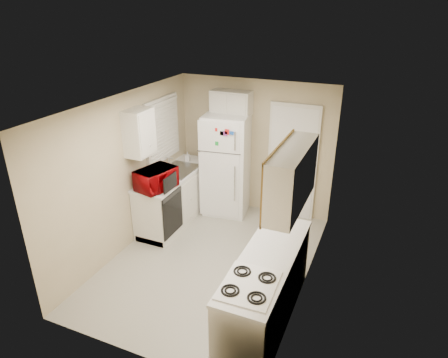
% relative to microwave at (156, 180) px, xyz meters
% --- Properties ---
extents(floor, '(3.80, 3.80, 0.00)m').
position_rel_microwave_xyz_m(floor, '(1.04, -0.26, -1.05)').
color(floor, '#B9B5A8').
rests_on(floor, ground).
extents(ceiling, '(3.80, 3.80, 0.00)m').
position_rel_microwave_xyz_m(ceiling, '(1.04, -0.26, 1.35)').
color(ceiling, white).
rests_on(ceiling, floor).
extents(wall_left, '(3.80, 3.80, 0.00)m').
position_rel_microwave_xyz_m(wall_left, '(-0.36, -0.26, 0.15)').
color(wall_left, '#BFB08C').
rests_on(wall_left, floor).
extents(wall_right, '(3.80, 3.80, 0.00)m').
position_rel_microwave_xyz_m(wall_right, '(2.44, -0.26, 0.15)').
color(wall_right, '#BFB08C').
rests_on(wall_right, floor).
extents(wall_back, '(2.80, 2.80, 0.00)m').
position_rel_microwave_xyz_m(wall_back, '(1.04, 1.64, 0.15)').
color(wall_back, '#BFB08C').
rests_on(wall_back, floor).
extents(wall_front, '(2.80, 2.80, 0.00)m').
position_rel_microwave_xyz_m(wall_front, '(1.04, -2.16, 0.15)').
color(wall_front, '#BFB08C').
rests_on(wall_front, floor).
extents(left_counter, '(0.60, 1.80, 0.90)m').
position_rel_microwave_xyz_m(left_counter, '(-0.06, 0.64, -0.60)').
color(left_counter, silver).
rests_on(left_counter, floor).
extents(dishwasher, '(0.03, 0.58, 0.72)m').
position_rel_microwave_xyz_m(dishwasher, '(0.23, 0.04, -0.56)').
color(dishwasher, black).
rests_on(dishwasher, floor).
extents(sink, '(0.54, 0.74, 0.16)m').
position_rel_microwave_xyz_m(sink, '(-0.06, 0.79, -0.19)').
color(sink, gray).
rests_on(sink, left_counter).
extents(microwave, '(0.66, 0.47, 0.40)m').
position_rel_microwave_xyz_m(microwave, '(0.00, 0.00, 0.00)').
color(microwave, '#860206').
rests_on(microwave, left_counter).
extents(soap_bottle, '(0.09, 0.09, 0.18)m').
position_rel_microwave_xyz_m(soap_bottle, '(-0.11, 1.23, -0.05)').
color(soap_bottle, silver).
rests_on(soap_bottle, left_counter).
extents(window_blinds, '(0.10, 0.98, 1.08)m').
position_rel_microwave_xyz_m(window_blinds, '(-0.32, 0.79, 0.55)').
color(window_blinds, silver).
rests_on(window_blinds, wall_left).
extents(upper_cabinet_left, '(0.30, 0.45, 0.70)m').
position_rel_microwave_xyz_m(upper_cabinet_left, '(-0.21, -0.04, 0.75)').
color(upper_cabinet_left, silver).
rests_on(upper_cabinet_left, wall_left).
extents(refrigerator, '(0.85, 0.83, 1.83)m').
position_rel_microwave_xyz_m(refrigerator, '(0.63, 1.34, -0.13)').
color(refrigerator, white).
rests_on(refrigerator, floor).
extents(cabinet_over_fridge, '(0.70, 0.30, 0.40)m').
position_rel_microwave_xyz_m(cabinet_over_fridge, '(0.64, 1.49, 0.95)').
color(cabinet_over_fridge, silver).
rests_on(cabinet_over_fridge, wall_back).
extents(interior_door, '(0.86, 0.06, 2.08)m').
position_rel_microwave_xyz_m(interior_door, '(1.74, 1.60, -0.03)').
color(interior_door, white).
rests_on(interior_door, floor).
extents(right_counter, '(0.60, 2.00, 0.90)m').
position_rel_microwave_xyz_m(right_counter, '(2.14, -1.06, -0.60)').
color(right_counter, silver).
rests_on(right_counter, floor).
extents(stove, '(0.57, 0.69, 0.82)m').
position_rel_microwave_xyz_m(stove, '(2.12, -1.62, -0.64)').
color(stove, white).
rests_on(stove, floor).
extents(upper_cabinet_right, '(0.30, 1.20, 0.70)m').
position_rel_microwave_xyz_m(upper_cabinet_right, '(2.29, -0.76, 0.75)').
color(upper_cabinet_right, silver).
rests_on(upper_cabinet_right, wall_right).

